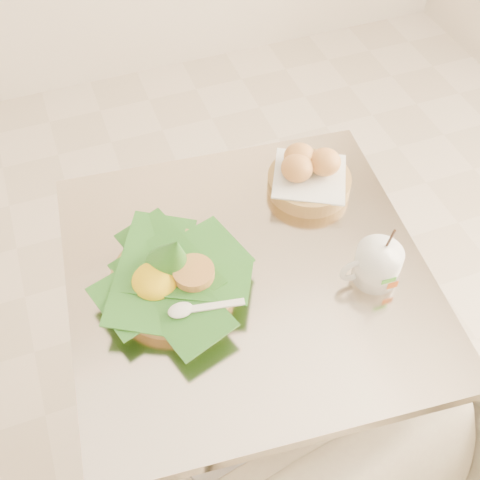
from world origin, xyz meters
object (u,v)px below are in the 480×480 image
object	(u,v)px
rice_basket	(172,275)
coffee_mug	(376,264)
cafe_table	(247,330)
bread_basket	(308,175)

from	to	relation	value
rice_basket	coffee_mug	bearing A→B (deg)	-16.68
rice_basket	coffee_mug	world-z (taller)	coffee_mug
cafe_table	bread_basket	bearing A→B (deg)	39.91
bread_basket	coffee_mug	xyz separation A→B (m)	(0.02, -0.27, 0.00)
bread_basket	cafe_table	bearing A→B (deg)	-140.09
rice_basket	bread_basket	world-z (taller)	rice_basket
cafe_table	coffee_mug	distance (m)	0.36
cafe_table	bread_basket	world-z (taller)	bread_basket
rice_basket	bread_basket	distance (m)	0.39
rice_basket	bread_basket	xyz separation A→B (m)	(0.35, 0.16, -0.00)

